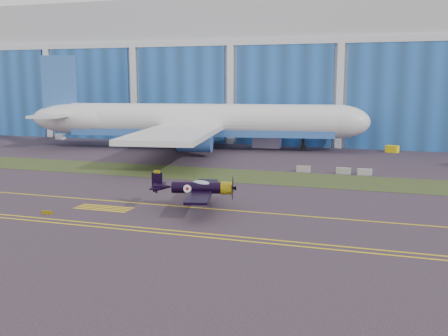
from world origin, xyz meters
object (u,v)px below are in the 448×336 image
(jetliner, at_px, (200,84))
(shipping_container, at_px, (267,142))
(warbird, at_px, (197,188))
(tug, at_px, (392,149))

(jetliner, bearing_deg, shipping_container, 16.71)
(jetliner, xyz_separation_m, shipping_container, (11.68, 5.71, -11.12))
(warbird, xyz_separation_m, shipping_container, (-4.59, 50.60, -1.03))
(warbird, height_order, jetliner, jetliner)
(warbird, relative_size, shipping_container, 2.54)
(warbird, distance_m, shipping_container, 50.82)
(shipping_container, relative_size, tug, 2.48)
(shipping_container, bearing_deg, tug, -0.54)
(warbird, distance_m, jetliner, 48.80)
(jetliner, height_order, shipping_container, jetliner)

